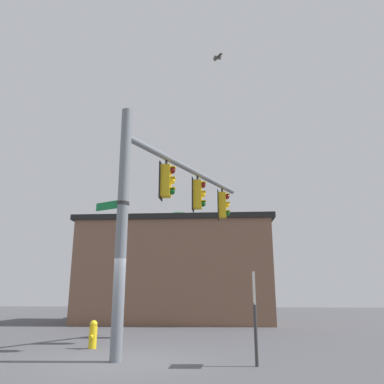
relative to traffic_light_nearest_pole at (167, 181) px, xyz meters
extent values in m
plane|color=#4C4C51|center=(1.84, -0.85, -5.14)|extent=(80.00, 80.00, 0.00)
cylinder|color=slate|center=(1.84, -0.85, -1.76)|extent=(0.31, 0.31, 6.76)
cylinder|color=slate|center=(-1.39, 0.61, 0.80)|extent=(6.53, 3.11, 0.20)
cylinder|color=black|center=(0.00, -0.02, 0.61)|extent=(0.08, 0.08, 0.18)
cube|color=gold|center=(0.00, -0.02, -0.01)|extent=(0.36, 0.30, 1.05)
sphere|color=#590F0F|center=(0.00, 0.17, 0.34)|extent=(0.22, 0.22, 0.22)
cube|color=gold|center=(0.00, 0.19, 0.44)|extent=(0.24, 0.20, 0.03)
sphere|color=yellow|center=(0.00, 0.17, -0.01)|extent=(0.22, 0.22, 0.22)
cube|color=gold|center=(0.00, 0.19, 0.09)|extent=(0.24, 0.20, 0.03)
sphere|color=#0F4C19|center=(0.00, 0.17, -0.36)|extent=(0.22, 0.22, 0.22)
cube|color=gold|center=(0.00, 0.19, -0.26)|extent=(0.24, 0.20, 0.03)
cube|color=black|center=(0.00, -0.19, -0.01)|extent=(0.54, 0.03, 1.22)
cylinder|color=black|center=(-1.85, 0.82, 0.61)|extent=(0.08, 0.08, 0.18)
cube|color=gold|center=(-1.85, 0.82, -0.01)|extent=(0.36, 0.30, 1.05)
sphere|color=#590F0F|center=(-1.85, 1.01, 0.34)|extent=(0.22, 0.22, 0.22)
cube|color=gold|center=(-1.85, 1.03, 0.44)|extent=(0.24, 0.20, 0.03)
sphere|color=yellow|center=(-1.85, 1.01, -0.01)|extent=(0.22, 0.22, 0.22)
cube|color=gold|center=(-1.85, 1.03, 0.09)|extent=(0.24, 0.20, 0.03)
sphere|color=#0F4C19|center=(-1.85, 1.01, -0.36)|extent=(0.22, 0.22, 0.22)
cube|color=gold|center=(-1.85, 1.03, -0.26)|extent=(0.24, 0.20, 0.03)
cube|color=black|center=(-1.85, 0.65, -0.01)|extent=(0.54, 0.03, 1.22)
cylinder|color=black|center=(-3.70, 1.66, 0.61)|extent=(0.08, 0.08, 0.18)
cube|color=gold|center=(-3.70, 1.66, -0.01)|extent=(0.36, 0.30, 1.05)
sphere|color=#590F0F|center=(-3.70, 1.84, 0.34)|extent=(0.22, 0.22, 0.22)
cube|color=gold|center=(-3.70, 1.86, 0.44)|extent=(0.24, 0.20, 0.03)
sphere|color=yellow|center=(-3.70, 1.84, -0.01)|extent=(0.22, 0.22, 0.22)
cube|color=gold|center=(-3.70, 1.86, 0.09)|extent=(0.24, 0.20, 0.03)
sphere|color=#0F4C19|center=(-3.70, 1.84, -0.36)|extent=(0.22, 0.22, 0.22)
cube|color=gold|center=(-3.70, 1.86, -0.26)|extent=(0.24, 0.20, 0.03)
cube|color=black|center=(-3.70, 1.49, -0.01)|extent=(0.54, 0.03, 1.22)
cube|color=#147238|center=(1.60, -1.38, -1.15)|extent=(0.36, 0.74, 0.22)
cube|color=white|center=(1.60, -1.38, -1.15)|extent=(0.34, 0.74, 0.04)
cylinder|color=#262626|center=(1.84, -0.85, -1.15)|extent=(0.35, 0.35, 0.08)
ellipsoid|color=#4C4742|center=(0.85, 1.75, 3.83)|extent=(0.27, 0.28, 0.09)
cube|color=#4C4742|center=(0.87, 1.76, 3.84)|extent=(0.34, 0.31, 0.08)
cube|color=#4C4742|center=(0.84, 1.74, 3.84)|extent=(0.33, 0.31, 0.14)
cube|color=brown|center=(-11.61, -1.41, -2.36)|extent=(6.60, 10.97, 5.54)
cube|color=maroon|center=(-14.98, -1.55, -2.09)|extent=(1.40, 9.69, 0.30)
cube|color=black|center=(-11.61, -1.41, 0.56)|extent=(6.86, 11.41, 0.30)
cylinder|color=#4C3823|center=(-15.97, -1.95, -3.47)|extent=(0.25, 0.25, 3.34)
sphere|color=#1E4C23|center=(-15.97, -1.95, -0.11)|extent=(4.83, 4.83, 4.83)
cylinder|color=yellow|center=(-0.37, -2.28, -4.81)|extent=(0.24, 0.24, 0.65)
sphere|color=yellow|center=(-0.37, -2.28, -4.43)|extent=(0.23, 0.23, 0.23)
cylinder|color=yellow|center=(-0.20, -2.28, -4.78)|extent=(0.12, 0.10, 0.10)
cylinder|color=#333333|center=(2.07, 2.56, -4.44)|extent=(0.08, 0.08, 1.40)
cube|color=silver|center=(2.07, 2.56, -3.39)|extent=(0.60, 0.04, 0.76)
camera|label=1|loc=(11.71, 2.16, -3.52)|focal=35.98mm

